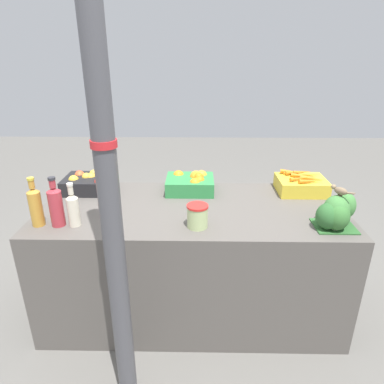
# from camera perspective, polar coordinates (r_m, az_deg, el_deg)

# --- Properties ---
(ground_plane) EXTENTS (10.00, 10.00, 0.00)m
(ground_plane) POSITION_cam_1_polar(r_m,az_deg,el_deg) (2.56, -0.00, -18.26)
(ground_plane) COLOR #605E59
(market_table) EXTENTS (1.88, 0.83, 0.77)m
(market_table) POSITION_cam_1_polar(r_m,az_deg,el_deg) (2.32, -0.00, -11.09)
(market_table) COLOR #56514C
(market_table) RESTS_ON ground_plane
(support_pole) EXTENTS (0.10, 0.10, 2.50)m
(support_pole) POSITION_cam_1_polar(r_m,az_deg,el_deg) (1.36, -14.12, 3.91)
(support_pole) COLOR #4C4C51
(support_pole) RESTS_ON ground_plane
(apple_crate) EXTENTS (0.32, 0.26, 0.13)m
(apple_crate) POSITION_cam_1_polar(r_m,az_deg,el_deg) (2.47, -16.75, 1.60)
(apple_crate) COLOR black
(apple_crate) RESTS_ON market_table
(orange_crate) EXTENTS (0.32, 0.26, 0.13)m
(orange_crate) POSITION_cam_1_polar(r_m,az_deg,el_deg) (2.35, -0.12, 1.57)
(orange_crate) COLOR #2D8442
(orange_crate) RESTS_ON market_table
(carrot_crate) EXTENTS (0.32, 0.26, 0.13)m
(carrot_crate) POSITION_cam_1_polar(r_m,az_deg,el_deg) (2.45, 17.75, 1.25)
(carrot_crate) COLOR gold
(carrot_crate) RESTS_ON market_table
(broccoli_pile) EXTENTS (0.23, 0.21, 0.19)m
(broccoli_pile) POSITION_cam_1_polar(r_m,az_deg,el_deg) (2.01, 22.96, -3.18)
(broccoli_pile) COLOR #2D602D
(broccoli_pile) RESTS_ON market_table
(juice_bottle_amber) EXTENTS (0.07, 0.07, 0.28)m
(juice_bottle_amber) POSITION_cam_1_polar(r_m,az_deg,el_deg) (2.06, -24.62, -2.07)
(juice_bottle_amber) COLOR gold
(juice_bottle_amber) RESTS_ON market_table
(juice_bottle_ruby) EXTENTS (0.08, 0.08, 0.28)m
(juice_bottle_ruby) POSITION_cam_1_polar(r_m,az_deg,el_deg) (2.01, -21.73, -2.09)
(juice_bottle_ruby) COLOR #B2333D
(juice_bottle_ruby) RESTS_ON market_table
(juice_bottle_cloudy) EXTENTS (0.06, 0.06, 0.25)m
(juice_bottle_cloudy) POSITION_cam_1_polar(r_m,az_deg,el_deg) (1.98, -19.19, -2.62)
(juice_bottle_cloudy) COLOR beige
(juice_bottle_cloudy) RESTS_ON market_table
(pickle_jar) EXTENTS (0.12, 0.12, 0.13)m
(pickle_jar) POSITION_cam_1_polar(r_m,az_deg,el_deg) (1.87, 0.91, -4.01)
(pickle_jar) COLOR #B2C684
(pickle_jar) RESTS_ON market_table
(sparrow_bird) EXTENTS (0.10, 0.11, 0.05)m
(sparrow_bird) POSITION_cam_1_polar(r_m,az_deg,el_deg) (1.97, 23.44, 0.23)
(sparrow_bird) COLOR #4C3D2D
(sparrow_bird) RESTS_ON broccoli_pile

